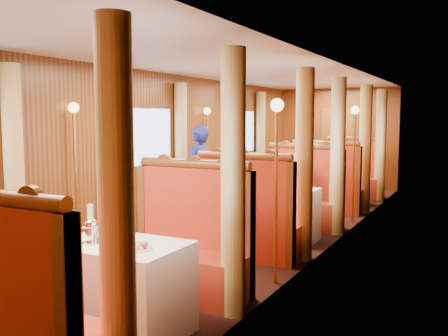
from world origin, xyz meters
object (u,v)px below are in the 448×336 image
Objects in this scene: table_mid at (278,215)px; banquette_near_aft at (186,253)px; teapot_left at (91,233)px; banquette_far_aft at (352,178)px; banquette_mid_aft at (301,201)px; fruit_plate at (139,247)px; banquette_near_fwd at (16,330)px; banquette_far_fwd at (327,189)px; teapot_back at (117,233)px; steward at (199,174)px; banquette_mid_fwd at (249,225)px; rose_vase_mid at (277,176)px; rose_vase_far at (343,158)px; table_far at (341,185)px; passenger at (296,183)px; table_near at (120,289)px; teapot_right at (104,239)px; tea_tray at (108,241)px.

banquette_near_aft is at bearing -90.00° from table_mid.
banquette_far_aft is at bearing 65.02° from teapot_left.
fruit_plate is (0.26, -4.60, 0.35)m from banquette_mid_aft.
banquette_near_fwd is 4.51m from table_mid.
banquette_near_aft is 1.28× the size of table_mid.
banquette_near_aft is at bearing -90.00° from banquette_far_fwd.
banquette_far_aft reaches higher than teapot_left.
steward is (-1.58, 4.00, 0.00)m from teapot_back.
banquette_near_fwd is 1.00× the size of banquette_mid_fwd.
banquette_mid_aft and banquette_far_fwd have the same top height.
rose_vase_mid is 3.54m from rose_vase_far.
rose_vase_far is at bearing 66.11° from teapot_back.
table_far is at bearing 64.80° from teapot_left.
banquette_far_fwd and banquette_far_aft have the same top height.
banquette_far_aft is (0.00, 1.01, 0.05)m from table_far.
passenger is (-0.00, 0.72, 0.37)m from table_mid.
table_mid is 3.62m from fruit_plate.
banquette_mid_aft is (0.00, 3.50, 0.00)m from banquette_near_aft.
banquette_mid_fwd is (0.00, 2.49, 0.05)m from table_near.
table_mid is at bearing 90.00° from table_near.
table_far is 6.93m from teapot_back.
passenger is at bearing 89.00° from teapot_right.
banquette_near_aft is at bearing -90.00° from banquette_mid_aft.
banquette_mid_fwd reaches higher than rose_vase_mid.
banquette_mid_aft reaches higher than table_mid.
teapot_right is 0.38× the size of rose_vase_far.
steward reaches higher than banquette_far_aft.
fruit_plate is at bearing -87.53° from banquette_far_fwd.
teapot_right is 0.31m from fruit_plate.
banquette_mid_fwd is 3.72× the size of rose_vase_mid.
rose_vase_far is at bearing -88.31° from banquette_far_aft.
tea_tray is 0.14m from teapot_left.
banquette_near_aft is 1.09m from tea_tray.
banquette_mid_aft is 6.33× the size of fruit_plate.
banquette_mid_aft is at bearing 114.06° from steward.
banquette_mid_aft reaches higher than table_far.
banquette_mid_fwd is 1.00× the size of banquette_mid_aft.
teapot_left is 0.48m from fruit_plate.
banquette_far_fwd is 3.94× the size of tea_tray.
banquette_mid_fwd reaches higher than teapot_back.
banquette_mid_fwd reaches higher than tea_tray.
teapot_left is 4.31m from passenger.
rose_vase_far is (-0.23, 7.12, 0.16)m from fruit_plate.
banquette_mid_fwd is at bearing 90.00° from table_near.
banquette_near_aft and banquette_far_fwd have the same top height.
passenger is at bearing 90.00° from banquette_near_aft.
banquette_far_fwd is 1.16m from rose_vase_far.
table_mid is 0.64× the size of steward.
banquette_mid_fwd is 1.00× the size of banquette_far_aft.
teapot_right is (0.17, -0.05, -0.02)m from teapot_left.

